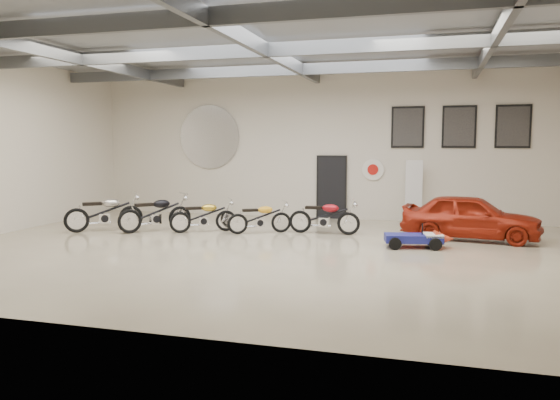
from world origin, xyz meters
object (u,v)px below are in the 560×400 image
(banner_stand, at_px, (414,193))
(motorcycle_black, at_px, (155,212))
(vintage_car, at_px, (470,217))
(go_kart, at_px, (419,235))
(motorcycle_gold, at_px, (203,215))
(motorcycle_red, at_px, (324,216))
(motorcycle_silver, at_px, (104,212))
(motorcycle_yellow, at_px, (260,217))

(banner_stand, relative_size, motorcycle_black, 0.92)
(banner_stand, relative_size, vintage_car, 0.55)
(go_kart, xyz_separation_m, vintage_car, (1.28, 1.60, 0.30))
(motorcycle_black, bearing_deg, motorcycle_gold, -36.62)
(motorcycle_red, bearing_deg, banner_stand, 49.62)
(motorcycle_silver, bearing_deg, vintage_car, -32.45)
(motorcycle_black, height_order, vintage_car, vintage_car)
(motorcycle_yellow, height_order, motorcycle_red, motorcycle_red)
(motorcycle_yellow, bearing_deg, motorcycle_black, 159.27)
(vintage_car, bearing_deg, motorcycle_red, 100.84)
(motorcycle_red, height_order, go_kart, motorcycle_red)
(motorcycle_silver, distance_m, motorcycle_yellow, 4.62)
(go_kart, bearing_deg, banner_stand, 83.55)
(go_kart, bearing_deg, motorcycle_red, 141.90)
(motorcycle_gold, height_order, motorcycle_yellow, motorcycle_gold)
(banner_stand, distance_m, motorcycle_black, 8.14)
(vintage_car, bearing_deg, motorcycle_silver, 105.83)
(motorcycle_gold, distance_m, motorcycle_red, 3.51)
(motorcycle_red, bearing_deg, vintage_car, 2.87)
(motorcycle_gold, bearing_deg, go_kart, -37.86)
(motorcycle_silver, height_order, motorcycle_red, motorcycle_silver)
(vintage_car, bearing_deg, motorcycle_yellow, 104.03)
(go_kart, bearing_deg, motorcycle_silver, 168.44)
(banner_stand, xyz_separation_m, go_kart, (0.30, -4.20, -0.68))
(go_kart, relative_size, vintage_car, 0.48)
(motorcycle_gold, height_order, vintage_car, vintage_car)
(go_kart, bearing_deg, motorcycle_yellow, 157.11)
(motorcycle_black, xyz_separation_m, motorcycle_yellow, (3.07, 0.47, -0.09))
(motorcycle_red, bearing_deg, motorcycle_yellow, -167.08)
(motorcycle_yellow, bearing_deg, go_kart, -41.78)
(motorcycle_black, bearing_deg, banner_stand, -19.33)
(motorcycle_silver, xyz_separation_m, motorcycle_gold, (2.90, 0.59, -0.08))
(motorcycle_silver, xyz_separation_m, vintage_car, (10.31, 1.45, 0.04))
(banner_stand, xyz_separation_m, motorcycle_red, (-2.37, -2.80, -0.47))
(banner_stand, height_order, motorcycle_black, banner_stand)
(motorcycle_silver, bearing_deg, motorcycle_gold, -28.87)
(motorcycle_black, height_order, motorcycle_red, motorcycle_black)
(motorcycle_black, xyz_separation_m, motorcycle_red, (4.87, 0.89, -0.04))
(motorcycle_yellow, xyz_separation_m, go_kart, (4.48, -0.98, -0.16))
(motorcycle_silver, distance_m, motorcycle_black, 1.52)
(motorcycle_yellow, bearing_deg, motorcycle_silver, 160.78)
(motorcycle_gold, distance_m, vintage_car, 7.45)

